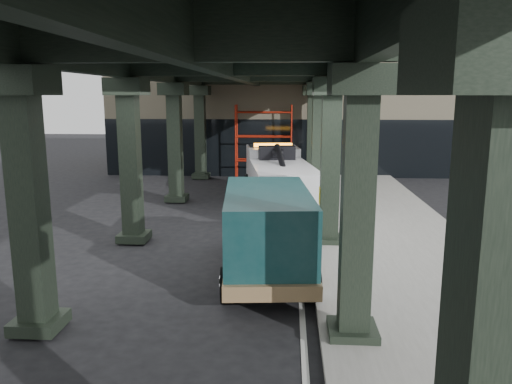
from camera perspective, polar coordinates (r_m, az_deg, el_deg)
The scene contains 8 objects.
ground at distance 13.53m, azimuth -2.31°, elevation -8.44°, with size 90.00×90.00×0.00m, color black.
sidewalk at distance 15.65m, azimuth 15.20°, elevation -5.82°, with size 5.00×40.00×0.15m, color gray.
lane_stripe at distance 15.36m, azimuth 4.84°, elevation -6.05°, with size 0.12×38.00×0.01m, color silver.
viaduct at distance 14.83m, azimuth -3.22°, elevation 14.70°, with size 7.40×32.00×6.40m.
building at distance 32.70m, azimuth 4.95°, elevation 10.08°, with size 22.00×10.00×8.00m, color #C6B793.
scaffolding at distance 27.47m, azimuth 0.90°, elevation 6.00°, with size 3.08×0.88×4.00m.
tow_truck at distance 20.43m, azimuth 2.48°, elevation 1.83°, with size 3.22×8.03×2.56m.
towed_van at distance 12.57m, azimuth 1.24°, elevation -4.24°, with size 2.62×5.66×2.23m.
Camera 1 is at (1.38, -12.69, 4.50)m, focal length 35.00 mm.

